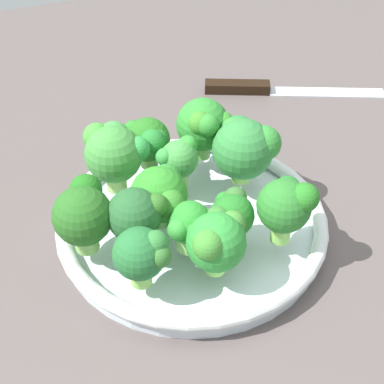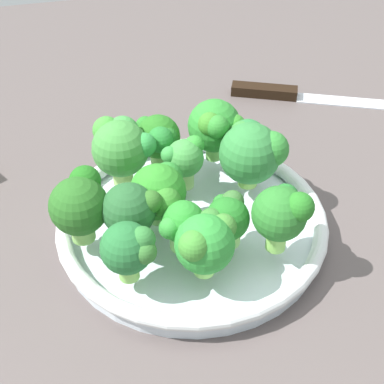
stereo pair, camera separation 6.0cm
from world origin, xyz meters
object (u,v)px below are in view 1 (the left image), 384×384
(broccoli_floret_9, at_px, (137,215))
(broccoli_floret_7, at_px, (142,254))
(broccoli_floret_1, at_px, (178,159))
(broccoli_floret_8, at_px, (205,125))
(bowl, at_px, (192,223))
(broccoli_floret_6, at_px, (244,146))
(broccoli_floret_11, at_px, (114,151))
(broccoli_floret_12, at_px, (216,242))
(broccoli_floret_0, at_px, (190,225))
(broccoli_floret_2, at_px, (227,216))
(broccoli_floret_3, at_px, (84,213))
(knife, at_px, (269,89))
(broccoli_floret_10, at_px, (148,140))
(broccoli_floret_5, at_px, (161,195))
(broccoli_floret_4, at_px, (287,204))

(broccoli_floret_9, bearing_deg, broccoli_floret_7, 78.75)
(broccoli_floret_1, height_order, broccoli_floret_8, broccoli_floret_8)
(bowl, distance_m, broccoli_floret_7, 0.12)
(broccoli_floret_8, bearing_deg, broccoli_floret_7, 51.95)
(broccoli_floret_6, bearing_deg, broccoli_floret_11, -15.06)
(broccoli_floret_8, relative_size, broccoli_floret_12, 1.16)
(broccoli_floret_0, distance_m, broccoli_floret_11, 0.13)
(broccoli_floret_2, bearing_deg, broccoli_floret_3, -17.23)
(broccoli_floret_7, relative_size, knife, 0.25)
(broccoli_floret_6, distance_m, broccoli_floret_10, 0.11)
(broccoli_floret_2, bearing_deg, broccoli_floret_7, 15.62)
(broccoli_floret_9, bearing_deg, broccoli_floret_12, 135.00)
(broccoli_floret_6, relative_size, broccoli_floret_7, 1.22)
(broccoli_floret_2, height_order, broccoli_floret_10, broccoli_floret_10)
(broccoli_floret_10, bearing_deg, bowl, 99.74)
(broccoli_floret_0, bearing_deg, broccoli_floret_3, -23.28)
(broccoli_floret_5, relative_size, broccoli_floret_6, 0.89)
(broccoli_floret_0, xyz_separation_m, broccoli_floret_12, (-0.01, 0.04, 0.01))
(broccoli_floret_2, xyz_separation_m, broccoli_floret_10, (0.03, -0.14, 0.01))
(broccoli_floret_2, bearing_deg, broccoli_floret_10, -76.16)
(broccoli_floret_0, relative_size, broccoli_floret_6, 0.70)
(broccoli_floret_12, bearing_deg, broccoli_floret_0, -72.05)
(bowl, xyz_separation_m, broccoli_floret_12, (0.01, 0.08, 0.05))
(broccoli_floret_0, height_order, broccoli_floret_2, broccoli_floret_0)
(broccoli_floret_3, relative_size, broccoli_floret_7, 1.15)
(broccoli_floret_0, distance_m, broccoli_floret_4, 0.10)
(broccoli_floret_2, distance_m, broccoli_floret_7, 0.10)
(knife, bearing_deg, broccoli_floret_2, 55.32)
(broccoli_floret_2, distance_m, broccoli_floret_12, 0.05)
(bowl, distance_m, broccoli_floret_4, 0.12)
(broccoli_floret_4, relative_size, broccoli_floret_6, 0.97)
(broccoli_floret_5, relative_size, broccoli_floret_10, 1.11)
(broccoli_floret_5, bearing_deg, broccoli_floret_4, 146.97)
(broccoli_floret_9, xyz_separation_m, broccoli_floret_11, (-0.01, -0.10, 0.01))
(broccoli_floret_5, xyz_separation_m, broccoli_floret_8, (-0.08, -0.09, 0.01))
(broccoli_floret_1, height_order, broccoli_floret_12, broccoli_floret_12)
(broccoli_floret_1, distance_m, broccoli_floret_7, 0.15)
(broccoli_floret_1, distance_m, broccoli_floret_3, 0.13)
(broccoli_floret_11, distance_m, broccoli_floret_12, 0.17)
(broccoli_floret_11, relative_size, knife, 0.31)
(bowl, distance_m, broccoli_floret_10, 0.11)
(broccoli_floret_8, bearing_deg, broccoli_floret_5, 46.52)
(bowl, relative_size, broccoli_floret_6, 3.77)
(broccoli_floret_6, bearing_deg, broccoli_floret_0, 40.82)
(broccoli_floret_2, distance_m, broccoli_floret_3, 0.14)
(broccoli_floret_9, bearing_deg, broccoli_floret_5, -143.19)
(broccoli_floret_2, bearing_deg, broccoli_floret_9, -14.41)
(bowl, xyz_separation_m, broccoli_floret_0, (0.02, 0.05, 0.04))
(broccoli_floret_11, bearing_deg, knife, -149.30)
(broccoli_floret_3, relative_size, knife, 0.28)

